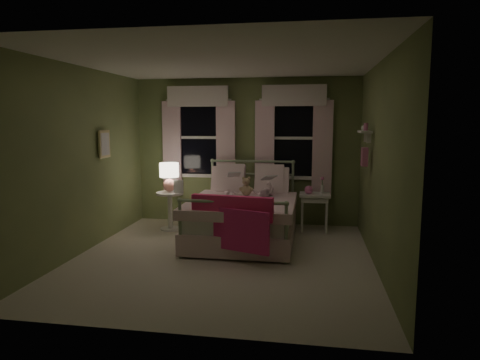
% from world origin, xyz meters
% --- Properties ---
extents(room_shell, '(4.20, 4.20, 4.20)m').
position_xyz_m(room_shell, '(0.00, 0.00, 1.30)').
color(room_shell, beige).
rests_on(room_shell, ground).
extents(bed, '(1.58, 2.04, 1.18)m').
position_xyz_m(bed, '(0.15, 0.91, 0.38)').
color(bed, white).
rests_on(bed, ground).
extents(pink_throw, '(1.10, 0.41, 0.71)m').
position_xyz_m(pink_throw, '(0.15, -0.11, 0.61)').
color(pink_throw, '#FE3174').
rests_on(pink_throw, bed).
extents(child_left, '(0.29, 0.24, 0.67)m').
position_xyz_m(child_left, '(-0.13, 1.33, 0.90)').
color(child_left, '#F7D1DD').
rests_on(child_left, bed).
extents(child_right, '(0.40, 0.31, 0.80)m').
position_xyz_m(child_right, '(0.43, 1.33, 0.97)').
color(child_right, '#F7D1DD').
rests_on(child_right, bed).
extents(book_left, '(0.22, 0.16, 0.26)m').
position_xyz_m(book_left, '(-0.13, 1.08, 0.96)').
color(book_left, beige).
rests_on(book_left, child_left).
extents(book_right, '(0.23, 0.19, 0.26)m').
position_xyz_m(book_right, '(0.43, 1.08, 0.92)').
color(book_right, beige).
rests_on(book_right, child_right).
extents(teddy_bear, '(0.23, 0.18, 0.30)m').
position_xyz_m(teddy_bear, '(0.15, 1.18, 0.79)').
color(teddy_bear, tan).
rests_on(teddy_bear, bed).
extents(nightstand_left, '(0.46, 0.46, 0.65)m').
position_xyz_m(nightstand_left, '(-1.19, 1.37, 0.42)').
color(nightstand_left, white).
rests_on(nightstand_left, ground).
extents(table_lamp, '(0.32, 0.32, 0.49)m').
position_xyz_m(table_lamp, '(-1.19, 1.37, 0.95)').
color(table_lamp, '#FDA395').
rests_on(table_lamp, nightstand_left).
extents(book_nightstand, '(0.18, 0.24, 0.02)m').
position_xyz_m(book_nightstand, '(-1.09, 1.29, 0.66)').
color(book_nightstand, beige).
rests_on(book_nightstand, nightstand_left).
extents(nightstand_right, '(0.50, 0.40, 0.64)m').
position_xyz_m(nightstand_right, '(1.24, 1.63, 0.55)').
color(nightstand_right, white).
rests_on(nightstand_right, ground).
extents(pink_toy, '(0.14, 0.19, 0.14)m').
position_xyz_m(pink_toy, '(1.14, 1.62, 0.71)').
color(pink_toy, pink).
rests_on(pink_toy, nightstand_right).
extents(bud_vase, '(0.06, 0.06, 0.28)m').
position_xyz_m(bud_vase, '(1.36, 1.68, 0.79)').
color(bud_vase, white).
rests_on(bud_vase, nightstand_right).
extents(window_left, '(1.34, 0.13, 1.96)m').
position_xyz_m(window_left, '(-0.85, 2.03, 1.62)').
color(window_left, black).
rests_on(window_left, room_shell).
extents(window_right, '(1.34, 0.13, 1.96)m').
position_xyz_m(window_right, '(0.85, 2.03, 1.62)').
color(window_right, black).
rests_on(window_right, room_shell).
extents(wall_shelf, '(0.15, 0.50, 0.60)m').
position_xyz_m(wall_shelf, '(1.90, 0.70, 1.52)').
color(wall_shelf, white).
rests_on(wall_shelf, room_shell).
extents(framed_picture, '(0.03, 0.32, 0.42)m').
position_xyz_m(framed_picture, '(-1.95, 0.60, 1.50)').
color(framed_picture, beige).
rests_on(framed_picture, room_shell).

